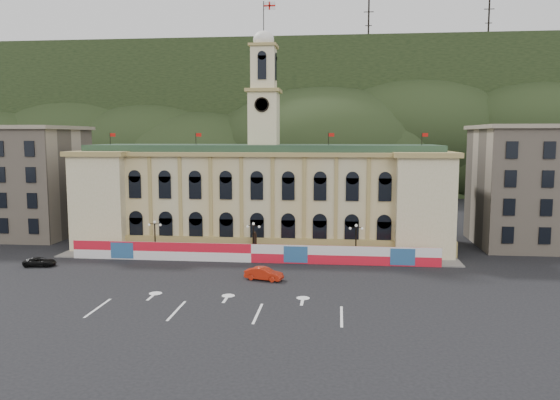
# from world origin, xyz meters

# --- Properties ---
(ground) EXTENTS (260.00, 260.00, 0.00)m
(ground) POSITION_xyz_m (0.00, 0.00, 0.00)
(ground) COLOR black
(ground) RESTS_ON ground
(lane_markings) EXTENTS (26.00, 10.00, 0.02)m
(lane_markings) POSITION_xyz_m (0.00, -5.00, 0.00)
(lane_markings) COLOR white
(lane_markings) RESTS_ON ground
(hill_ridge) EXTENTS (230.00, 80.00, 64.00)m
(hill_ridge) POSITION_xyz_m (0.03, 121.99, 19.48)
(hill_ridge) COLOR black
(hill_ridge) RESTS_ON ground
(city_hall) EXTENTS (56.20, 17.60, 37.10)m
(city_hall) POSITION_xyz_m (0.00, 27.63, 7.85)
(city_hall) COLOR beige
(city_hall) RESTS_ON ground
(side_building_left) EXTENTS (21.00, 17.00, 18.60)m
(side_building_left) POSITION_xyz_m (-43.00, 30.93, 9.33)
(side_building_left) COLOR tan
(side_building_left) RESTS_ON ground
(side_building_right) EXTENTS (21.00, 17.00, 18.60)m
(side_building_right) POSITION_xyz_m (43.00, 30.93, 9.33)
(side_building_right) COLOR tan
(side_building_right) RESTS_ON ground
(hoarding_fence) EXTENTS (50.00, 0.44, 2.50)m
(hoarding_fence) POSITION_xyz_m (0.06, 15.07, 1.25)
(hoarding_fence) COLOR red
(hoarding_fence) RESTS_ON ground
(pavement) EXTENTS (56.00, 5.50, 0.16)m
(pavement) POSITION_xyz_m (0.00, 17.75, 0.08)
(pavement) COLOR slate
(pavement) RESTS_ON ground
(statue) EXTENTS (1.40, 1.40, 3.72)m
(statue) POSITION_xyz_m (0.00, 18.00, 1.19)
(statue) COLOR #595651
(statue) RESTS_ON ground
(lamp_left) EXTENTS (1.96, 0.44, 5.15)m
(lamp_left) POSITION_xyz_m (-14.00, 17.00, 3.07)
(lamp_left) COLOR black
(lamp_left) RESTS_ON ground
(lamp_center) EXTENTS (1.96, 0.44, 5.15)m
(lamp_center) POSITION_xyz_m (0.00, 17.00, 3.07)
(lamp_center) COLOR black
(lamp_center) RESTS_ON ground
(lamp_right) EXTENTS (1.96, 0.44, 5.15)m
(lamp_right) POSITION_xyz_m (14.00, 17.00, 3.07)
(lamp_right) COLOR black
(lamp_right) RESTS_ON ground
(red_sedan) EXTENTS (3.76, 5.30, 1.50)m
(red_sedan) POSITION_xyz_m (2.92, 6.27, 0.75)
(red_sedan) COLOR red
(red_sedan) RESTS_ON ground
(black_suv) EXTENTS (2.99, 4.58, 1.13)m
(black_suv) POSITION_xyz_m (-27.14, 9.89, 0.56)
(black_suv) COLOR black
(black_suv) RESTS_ON ground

